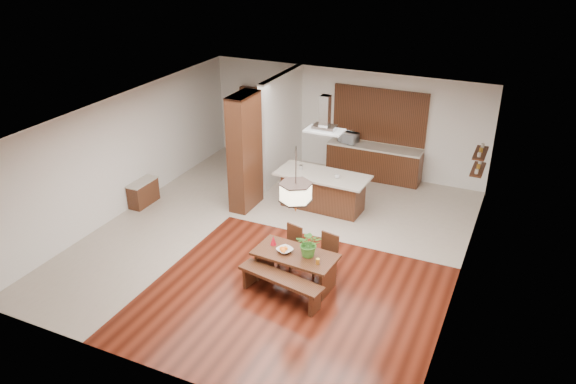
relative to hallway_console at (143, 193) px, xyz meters
The scene contains 25 objects.
room_shell 4.20m from the hallway_console, ahead, with size 9.00×9.04×2.92m.
tile_hallway 1.12m from the hallway_console, 10.68° to the right, with size 2.50×9.00×0.01m, color #B6A898.
tile_kitchen 5.57m from the hallway_console, 24.44° to the left, with size 5.50×4.00×0.01m, color #B6A898.
soffit_band 4.60m from the hallway_console, ahead, with size 8.00×9.00×0.02m, color #39210E.
partition_pier 2.85m from the hallway_console, 22.54° to the left, with size 0.45×1.00×2.90m, color black.
partition_stub 4.09m from the hallway_console, 52.14° to the left, with size 0.18×2.40×2.90m, color silver.
hallway_console is the anchor object (origin of this frame).
hallway_doorway 4.41m from the hallway_console, 75.20° to the left, with size 1.10×0.20×2.10m, color black.
rear_counter 6.26m from the hallway_console, 39.75° to the left, with size 2.60×0.62×0.95m.
kitchen_window 6.58m from the hallway_console, 41.53° to the left, with size 2.60×0.08×1.50m, color #A36231.
shelf_lower 8.12m from the hallway_console, 17.35° to the left, with size 0.26×0.90×0.04m, color black.
shelf_upper 8.18m from the hallway_console, 17.35° to the left, with size 0.26×0.90×0.04m, color black.
dining_table 5.14m from the hallway_console, 17.71° to the right, with size 1.67×0.93×0.67m.
dining_bench 5.30m from the hallway_console, 23.87° to the right, with size 1.75×0.38×0.49m, color black, non-canonical shape.
dining_chair_left 4.64m from the hallway_console, 12.93° to the right, with size 0.39×0.39×0.88m, color black, non-canonical shape.
dining_chair_right 5.44m from the hallway_console, 11.63° to the right, with size 0.40×0.40×0.90m, color black, non-canonical shape.
pendant_lantern 5.48m from the hallway_console, 17.71° to the right, with size 0.64×0.64×1.31m, color #FFF3C3, non-canonical shape.
foliage_plant 5.42m from the hallway_console, 16.38° to the right, with size 0.49×0.42×0.54m, color #3B7D29.
fruit_bowl 4.95m from the hallway_console, 18.76° to the right, with size 0.30×0.30×0.07m, color #BEB1A6.
napkin_cone 4.61m from the hallway_console, 18.23° to the right, with size 0.12×0.12×0.19m, color #B00C1A.
gold_ornament 5.70m from the hallway_console, 17.57° to the right, with size 0.08×0.08×0.11m, color gold.
kitchen_island 4.52m from the hallway_console, 21.82° to the left, with size 2.31×1.08×0.94m.
range_hood 5.01m from the hallway_console, 21.86° to the left, with size 0.90×0.55×0.87m, color silver, non-canonical shape.
island_cup 4.90m from the hallway_console, 18.81° to the left, with size 0.12×0.12×0.09m, color silver.
microwave 5.72m from the hallway_console, 44.45° to the left, with size 0.51×0.35×0.28m, color silver.
Camera 1 is at (4.81, -9.86, 6.47)m, focal length 35.00 mm.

